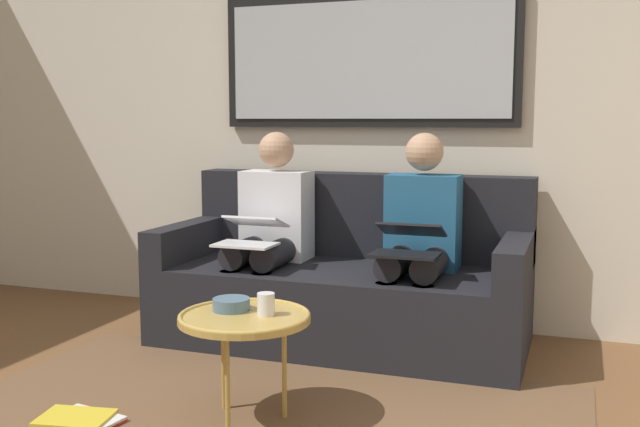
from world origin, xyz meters
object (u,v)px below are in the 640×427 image
Objects in this scene: person_right at (270,228)px; bowl at (231,304)px; cup at (266,304)px; magazine_stack at (81,419)px; framed_mirror at (367,60)px; laptop_black at (409,240)px; coffee_table at (245,319)px; couch at (345,283)px; laptop_white at (251,231)px; person_left at (419,236)px.

bowl is at bearing 105.55° from person_right.
cup is 0.17m from bowl.
person_right is at bearing -98.93° from magazine_stack.
framed_mirror is 1.13m from person_right.
laptop_black is at bearing -113.07° from cup.
coffee_table is 3.46× the size of bowl.
cup is 0.26× the size of laptop_black.
magazine_stack is (0.52, 0.30, -0.44)m from bowl.
cup is at bearing 91.71° from framed_mirror.
bowl is 0.75m from magazine_stack.
bowl is 0.44× the size of magazine_stack.
framed_mirror reaches higher than coffee_table.
cup is at bearing 171.99° from bowl.
couch is at bearing 90.00° from framed_mirror.
framed_mirror is at bearing -109.08° from magazine_stack.
person_right reaches higher than laptop_black.
couch is 1.63m from magazine_stack.
laptop_white is at bearing -61.85° from cup.
person_right is 3.33× the size of magazine_stack.
framed_mirror is at bearing -132.71° from person_right.
laptop_black is 1.68m from magazine_stack.
framed_mirror is at bearing -94.29° from bowl.
person_left is at bearing -108.50° from cup.
laptop_black is (-0.37, -0.88, 0.14)m from cup.
couch is 1.22m from coffee_table.
cup reaches higher than bowl.
magazine_stack is at bearing 70.92° from framed_mirror.
framed_mirror reaches higher than bowl.
person_left is 0.24m from laptop_black.
cup is (-0.08, -0.03, 0.06)m from coffee_table.
laptop_white is (0.42, 0.70, -0.93)m from framed_mirror.
coffee_table is (0.03, 1.22, 0.11)m from couch.
person_right is (0.42, 0.46, -0.94)m from framed_mirror.
laptop_black reaches higher than coffee_table.
laptop_black reaches higher than laptop_white.
laptop_white is at bearing -70.32° from bowl.
coffee_table is 1.56× the size of laptop_white.
bowl is 1.23m from person_left.
couch is at bearing -9.21° from person_left.
couch is at bearing -36.22° from laptop_black.
person_right is (0.84, 0.00, 0.00)m from person_left.
laptop_black is at bearing 164.09° from person_right.
person_right is at bearing -67.28° from cup.
bowl is 0.13× the size of person_left.
person_left reaches higher than laptop_black.
bowl is at bearing 109.68° from laptop_white.
cup is at bearing 118.15° from laptop_white.
person_right reaches higher than laptop_white.
coffee_table is at bearing 20.05° from cup.
coffee_table is 1.54× the size of magazine_stack.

